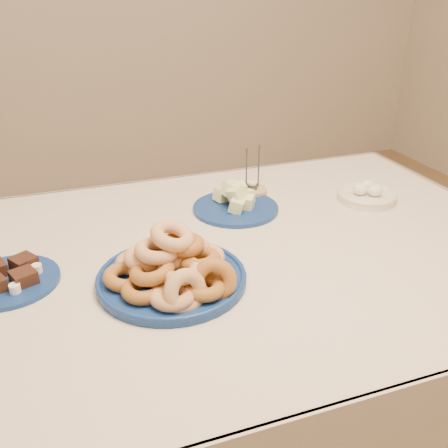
{
  "coord_description": "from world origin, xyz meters",
  "views": [
    {
      "loc": [
        -0.36,
        -1.05,
        1.37
      ],
      "look_at": [
        0.0,
        -0.05,
        0.85
      ],
      "focal_mm": 40.0,
      "sensor_mm": 36.0,
      "label": 1
    }
  ],
  "objects_px": {
    "donut_platter": "(173,269)",
    "melon_plate": "(236,201)",
    "dining_table": "(218,286)",
    "egg_bowl": "(367,195)",
    "candle_holder": "(252,191)",
    "brownie_plate": "(8,279)"
  },
  "relations": [
    {
      "from": "dining_table",
      "to": "egg_bowl",
      "type": "distance_m",
      "value": 0.58
    },
    {
      "from": "donut_platter",
      "to": "melon_plate",
      "type": "height_order",
      "value": "donut_platter"
    },
    {
      "from": "donut_platter",
      "to": "egg_bowl",
      "type": "bearing_deg",
      "value": 20.69
    },
    {
      "from": "dining_table",
      "to": "melon_plate",
      "type": "distance_m",
      "value": 0.29
    },
    {
      "from": "donut_platter",
      "to": "brownie_plate",
      "type": "relative_size",
      "value": 1.37
    },
    {
      "from": "candle_holder",
      "to": "egg_bowl",
      "type": "height_order",
      "value": "candle_holder"
    },
    {
      "from": "dining_table",
      "to": "donut_platter",
      "type": "relative_size",
      "value": 4.39
    },
    {
      "from": "brownie_plate",
      "to": "candle_holder",
      "type": "relative_size",
      "value": 1.78
    },
    {
      "from": "dining_table",
      "to": "brownie_plate",
      "type": "bearing_deg",
      "value": 178.11
    },
    {
      "from": "dining_table",
      "to": "brownie_plate",
      "type": "relative_size",
      "value": 6.0
    },
    {
      "from": "melon_plate",
      "to": "egg_bowl",
      "type": "relative_size",
      "value": 1.21
    },
    {
      "from": "candle_holder",
      "to": "dining_table",
      "type": "bearing_deg",
      "value": -125.76
    },
    {
      "from": "melon_plate",
      "to": "candle_holder",
      "type": "xyz_separation_m",
      "value": [
        0.09,
        0.09,
        -0.01
      ]
    },
    {
      "from": "melon_plate",
      "to": "egg_bowl",
      "type": "bearing_deg",
      "value": -10.32
    },
    {
      "from": "dining_table",
      "to": "donut_platter",
      "type": "distance_m",
      "value": 0.23
    },
    {
      "from": "dining_table",
      "to": "candle_holder",
      "type": "height_order",
      "value": "candle_holder"
    },
    {
      "from": "candle_holder",
      "to": "brownie_plate",
      "type": "bearing_deg",
      "value": -157.79
    },
    {
      "from": "donut_platter",
      "to": "egg_bowl",
      "type": "distance_m",
      "value": 0.73
    },
    {
      "from": "donut_platter",
      "to": "egg_bowl",
      "type": "height_order",
      "value": "donut_platter"
    },
    {
      "from": "melon_plate",
      "to": "brownie_plate",
      "type": "bearing_deg",
      "value": -161.91
    },
    {
      "from": "dining_table",
      "to": "candle_holder",
      "type": "xyz_separation_m",
      "value": [
        0.22,
        0.31,
        0.12
      ]
    },
    {
      "from": "dining_table",
      "to": "egg_bowl",
      "type": "xyz_separation_m",
      "value": [
        0.54,
        0.15,
        0.13
      ]
    }
  ]
}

